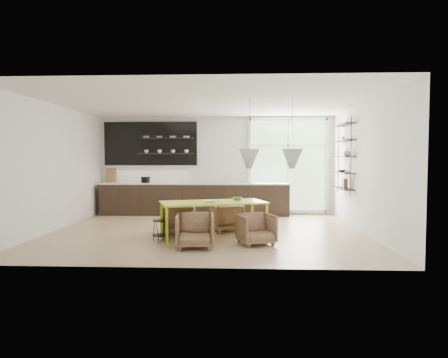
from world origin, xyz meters
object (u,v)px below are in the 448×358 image
at_px(armchair_front_left, 195,231).
at_px(armchair_front_right, 256,229).
at_px(dining_table, 213,204).
at_px(wire_stool, 161,227).
at_px(armchair_back_left, 179,219).
at_px(armchair_back_right, 227,217).

distance_m(armchair_front_left, armchair_front_right, 1.19).
bearing_deg(armchair_front_left, dining_table, 65.59).
xyz_separation_m(dining_table, armchair_front_left, (-0.28, -0.82, -0.40)).
height_order(armchair_front_left, wire_stool, armchair_front_left).
xyz_separation_m(armchair_back_left, armchair_front_right, (1.66, -1.04, -0.02)).
height_order(armchair_back_right, armchair_front_right, armchair_back_right).
distance_m(armchair_back_right, wire_stool, 1.76).
height_order(armchair_back_right, armchair_front_left, armchair_front_left).
relative_size(armchair_back_right, armchair_front_right, 1.03).
bearing_deg(dining_table, armchair_front_right, -47.81).
bearing_deg(armchair_back_right, dining_table, 57.94).
height_order(armchair_back_left, wire_stool, armchair_back_left).
distance_m(dining_table, wire_stool, 1.16).
distance_m(dining_table, armchair_front_left, 0.96).
distance_m(armchair_back_right, armchair_front_right, 1.54).
distance_m(armchair_front_right, wire_stool, 1.91).
bearing_deg(dining_table, armchair_back_right, 56.15).
bearing_deg(wire_stool, armchair_front_left, -36.53).
distance_m(dining_table, armchair_front_right, 1.08).
height_order(armchair_back_left, armchair_back_right, armchair_back_left).
bearing_deg(armchair_front_right, armchair_back_right, 92.81).
relative_size(dining_table, armchair_back_right, 3.40).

